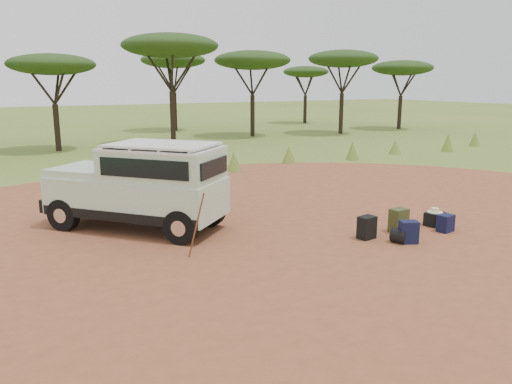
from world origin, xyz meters
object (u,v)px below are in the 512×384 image
walking_staff (196,225)px  safari_vehicle (141,188)px  backpack_black (367,228)px  backpack_navy (409,232)px  duffel_navy (446,223)px  backpack_olive (399,220)px  hard_case (434,219)px

walking_staff → safari_vehicle: bearing=35.4°
backpack_black → backpack_navy: 0.89m
walking_staff → duffel_navy: bearing=-74.8°
backpack_navy → backpack_olive: 0.82m
walking_staff → duffel_navy: 5.86m
walking_staff → duffel_navy: size_ratio=3.31×
backpack_navy → hard_case: size_ratio=1.05×
hard_case → backpack_navy: bearing=-168.2°
safari_vehicle → duffel_navy: safari_vehicle is taller
backpack_black → hard_case: backpack_black is taller
backpack_black → duffel_navy: (1.96, -0.50, -0.05)m
safari_vehicle → backpack_black: bearing=10.9°
backpack_black → backpack_olive: 0.99m
walking_staff → hard_case: walking_staff is taller
backpack_navy → hard_case: backpack_navy is taller
safari_vehicle → backpack_olive: safari_vehicle is taller
duffel_navy → hard_case: (0.19, 0.49, -0.04)m
hard_case → backpack_olive: bearing=166.7°
backpack_black → duffel_navy: backpack_black is taller
backpack_navy → duffel_navy: bearing=32.0°
backpack_black → hard_case: 2.15m
walking_staff → backpack_olive: 4.81m
backpack_navy → walking_staff: bearing=-173.8°
backpack_black → duffel_navy: 2.02m
safari_vehicle → hard_case: (6.24, -3.23, -0.83)m
walking_staff → duffel_navy: (5.71, -1.25, -0.46)m
backpack_olive → backpack_navy: bearing=-124.8°
safari_vehicle → backpack_navy: (4.67, -3.90, -0.75)m
hard_case → safari_vehicle: bearing=141.4°
backpack_olive → duffel_navy: size_ratio=1.36×
safari_vehicle → duffel_navy: (6.05, -3.71, -0.79)m
backpack_navy → backpack_black: bearing=154.5°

